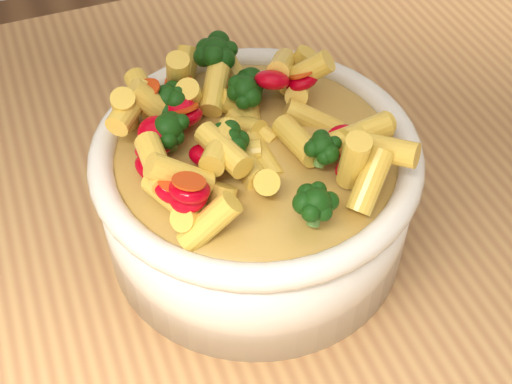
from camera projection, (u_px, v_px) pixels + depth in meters
name	position (u px, v px, depth m)	size (l,w,h in m)	color
table	(367.00, 313.00, 0.62)	(1.20, 0.80, 0.90)	tan
serving_bowl	(256.00, 191.00, 0.51)	(0.23, 0.23, 0.10)	white
pasta_salad	(256.00, 128.00, 0.47)	(0.18, 0.18, 0.04)	#FED750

